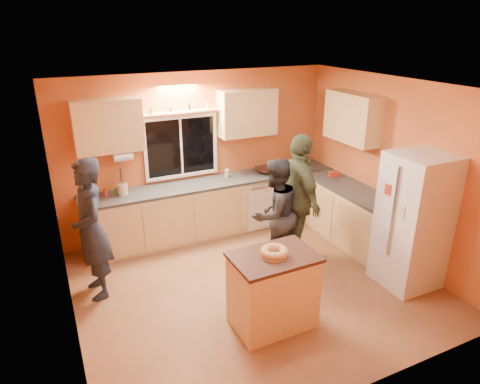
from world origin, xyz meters
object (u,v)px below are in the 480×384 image
island (273,290)px  person_center (275,214)px  refrigerator (413,221)px  person_left (91,230)px  person_right (299,199)px

island → person_center: (0.66, 1.14, 0.34)m
refrigerator → person_left: size_ratio=0.99×
island → person_left: (-1.73, 1.51, 0.45)m
person_right → island: bearing=143.2°
island → person_right: size_ratio=0.50×
island → person_right: bearing=47.0°
person_right → person_center: bearing=101.7°
refrigerator → person_left: (-3.79, 1.52, 0.01)m
person_left → person_center: (2.39, -0.37, -0.11)m
island → refrigerator: bearing=-0.9°
person_left → person_right: (2.81, -0.32, 0.03)m
person_left → person_right: person_right is taller
refrigerator → island: size_ratio=1.90×
person_left → person_right: size_ratio=0.97×
island → person_left: 2.34m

